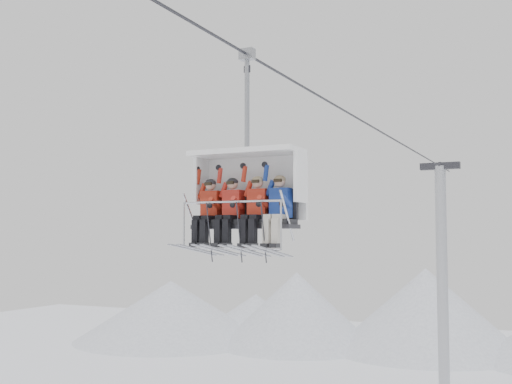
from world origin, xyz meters
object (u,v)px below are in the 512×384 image
at_px(skier_far_left, 208,211).
at_px(skier_center_left, 230,210).
at_px(skier_center_right, 256,210).
at_px(chairlift_carrier, 250,187).
at_px(lift_tower_right, 443,314).
at_px(skier_far_right, 278,209).

height_order(skier_far_left, skier_center_left, skier_center_left).
bearing_deg(skier_center_right, skier_far_left, -179.89).
bearing_deg(skier_far_left, chairlift_carrier, 21.86).
distance_m(lift_tower_right, skier_center_left, 23.03).
relative_size(lift_tower_right, skier_center_right, 7.99).
relative_size(chairlift_carrier, skier_far_right, 2.36).
relative_size(chairlift_carrier, skier_center_left, 2.36).
bearing_deg(skier_center_left, lift_tower_right, 89.32).
bearing_deg(chairlift_carrier, skier_center_right, -47.52).
distance_m(skier_far_left, skier_far_right, 1.51).
relative_size(lift_tower_right, chairlift_carrier, 3.38).
xyz_separation_m(skier_center_left, skier_far_right, (1.02, 0.00, 0.00)).
height_order(chairlift_carrier, skier_center_left, chairlift_carrier).
bearing_deg(skier_far_right, lift_tower_right, 91.89).
relative_size(lift_tower_right, skier_center_left, 7.99).
height_order(skier_center_left, skier_far_right, skier_far_right).
bearing_deg(chairlift_carrier, skier_far_left, -158.14).
distance_m(skier_far_left, skier_center_right, 1.04).
bearing_deg(skier_far_right, skier_center_left, -179.93).
bearing_deg(chairlift_carrier, skier_far_right, -22.18).
bearing_deg(skier_center_left, skier_far_left, -179.92).
bearing_deg(skier_center_right, skier_far_right, 0.00).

